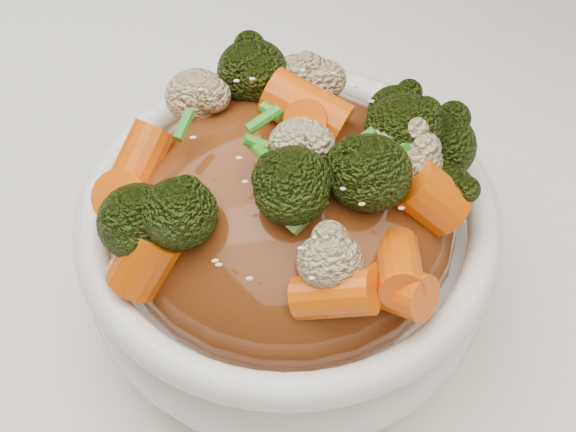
{
  "coord_description": "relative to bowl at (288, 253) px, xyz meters",
  "views": [
    {
      "loc": [
        -0.01,
        -0.24,
        1.17
      ],
      "look_at": [
        0.02,
        0.03,
        0.82
      ],
      "focal_mm": 55.0,
      "sensor_mm": 36.0,
      "label": 1
    }
  ],
  "objects": [
    {
      "name": "tablecloth",
      "position": [
        -0.02,
        -0.03,
        -0.06
      ],
      "size": [
        1.2,
        0.8,
        0.04
      ],
      "primitive_type": "cube",
      "color": "white",
      "rests_on": "dining_table"
    },
    {
      "name": "broccoli",
      "position": [
        0.0,
        0.0,
        0.09
      ],
      "size": [
        0.17,
        0.17,
        0.04
      ],
      "primitive_type": null,
      "rotation": [
        0.0,
        0.0,
        0.02
      ],
      "color": "black",
      "rests_on": "sauce_base"
    },
    {
      "name": "sauce_base",
      "position": [
        0.0,
        0.0,
        0.03
      ],
      "size": [
        0.17,
        0.17,
        0.09
      ],
      "primitive_type": "ellipsoid",
      "rotation": [
        0.0,
        0.0,
        0.02
      ],
      "color": "#652E11",
      "rests_on": "bowl"
    },
    {
      "name": "bowl",
      "position": [
        0.0,
        0.0,
        0.0
      ],
      "size": [
        0.21,
        0.21,
        0.08
      ],
      "primitive_type": null,
      "rotation": [
        0.0,
        0.0,
        0.02
      ],
      "color": "white",
      "rests_on": "tablecloth"
    },
    {
      "name": "carrots",
      "position": [
        0.0,
        0.0,
        0.09
      ],
      "size": [
        0.17,
        0.17,
        0.05
      ],
      "primitive_type": null,
      "rotation": [
        0.0,
        0.0,
        0.02
      ],
      "color": "#EC5C07",
      "rests_on": "sauce_base"
    },
    {
      "name": "sesame_seeds",
      "position": [
        0.0,
        -0.0,
        0.09
      ],
      "size": [
        0.15,
        0.15,
        0.01
      ],
      "primitive_type": null,
      "rotation": [
        0.0,
        0.0,
        0.02
      ],
      "color": "beige",
      "rests_on": "sauce_base"
    },
    {
      "name": "cauliflower",
      "position": [
        0.0,
        0.0,
        0.09
      ],
      "size": [
        0.17,
        0.17,
        0.03
      ],
      "primitive_type": null,
      "rotation": [
        0.0,
        0.0,
        0.02
      ],
      "color": "beige",
      "rests_on": "sauce_base"
    },
    {
      "name": "scallions",
      "position": [
        0.0,
        0.0,
        0.09
      ],
      "size": [
        0.13,
        0.13,
        0.02
      ],
      "primitive_type": null,
      "rotation": [
        0.0,
        0.0,
        0.02
      ],
      "color": "#2D871F",
      "rests_on": "sauce_base"
    }
  ]
}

